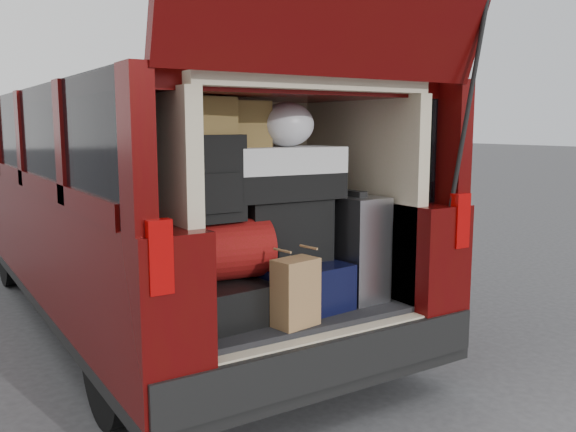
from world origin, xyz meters
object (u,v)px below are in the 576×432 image
(navy_hardshell, at_px, (290,284))
(red_duffel, at_px, (223,250))
(black_soft_case, at_px, (284,229))
(silver_roller, at_px, (352,247))
(black_hardshell, at_px, (222,300))
(kraft_bag, at_px, (296,292))
(backpack, at_px, (212,178))
(twotone_duffel, at_px, (283,173))

(navy_hardshell, bearing_deg, red_duffel, 172.42)
(black_soft_case, bearing_deg, silver_roller, -10.46)
(black_hardshell, height_order, kraft_bag, kraft_bag)
(navy_hardshell, relative_size, backpack, 1.32)
(black_hardshell, distance_m, backpack, 0.63)
(kraft_bag, height_order, twotone_duffel, twotone_duffel)
(navy_hardshell, distance_m, twotone_duffel, 0.61)
(navy_hardshell, xyz_separation_m, black_soft_case, (-0.01, 0.05, 0.30))
(silver_roller, distance_m, black_soft_case, 0.43)
(black_hardshell, bearing_deg, navy_hardshell, -3.86)
(black_hardshell, bearing_deg, backpack, 172.86)
(black_hardshell, height_order, red_duffel, red_duffel)
(backpack, bearing_deg, navy_hardshell, -0.21)
(black_hardshell, relative_size, red_duffel, 1.06)
(kraft_bag, bearing_deg, navy_hardshell, 51.64)
(silver_roller, height_order, backpack, backpack)
(navy_hardshell, distance_m, kraft_bag, 0.34)
(navy_hardshell, xyz_separation_m, twotone_duffel, (-0.01, 0.05, 0.61))
(red_duffel, bearing_deg, twotone_duffel, 13.92)
(navy_hardshell, xyz_separation_m, backpack, (-0.46, -0.00, 0.60))
(black_soft_case, bearing_deg, black_hardshell, -166.94)
(red_duffel, distance_m, backpack, 0.38)
(navy_hardshell, distance_m, black_soft_case, 0.30)
(silver_roller, bearing_deg, twotone_duffel, 162.65)
(backpack, distance_m, twotone_duffel, 0.45)
(red_duffel, xyz_separation_m, twotone_duffel, (0.39, 0.04, 0.37))
(kraft_bag, relative_size, black_soft_case, 0.71)
(silver_roller, relative_size, black_soft_case, 1.24)
(black_hardshell, height_order, backpack, backpack)
(kraft_bag, bearing_deg, backpack, 125.58)
(black_soft_case, xyz_separation_m, backpack, (-0.46, -0.06, 0.31))
(black_soft_case, xyz_separation_m, twotone_duffel, (-0.01, -0.00, 0.31))
(black_soft_case, bearing_deg, twotone_duffel, -142.09)
(silver_roller, bearing_deg, kraft_bag, -158.81)
(black_hardshell, bearing_deg, kraft_bag, -53.48)
(navy_hardshell, height_order, backpack, backpack)
(twotone_duffel, bearing_deg, kraft_bag, -109.94)
(black_hardshell, xyz_separation_m, red_duffel, (0.02, 0.02, 0.26))
(silver_roller, xyz_separation_m, kraft_bag, (-0.55, -0.25, -0.13))
(twotone_duffel, bearing_deg, red_duffel, -171.19)
(black_soft_case, relative_size, twotone_duffel, 0.76)
(navy_hardshell, bearing_deg, silver_roller, -13.54)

